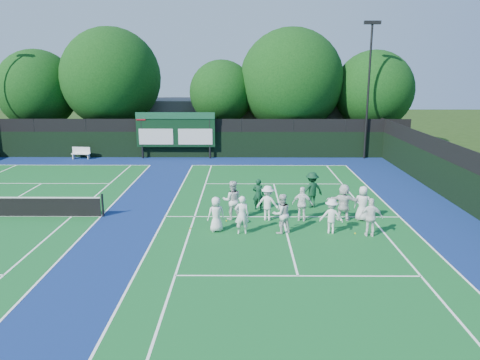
{
  "coord_description": "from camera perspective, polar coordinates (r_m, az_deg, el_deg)",
  "views": [
    {
      "loc": [
        -1.83,
        -19.87,
        6.77
      ],
      "look_at": [
        -2.0,
        3.0,
        1.3
      ],
      "focal_mm": 35.0,
      "sensor_mm": 36.0,
      "label": 1
    }
  ],
  "objects": [
    {
      "name": "tennis_ball_0",
      "position": [
        20.41,
        -6.08,
        -5.9
      ],
      "size": [
        0.07,
        0.07,
        0.07
      ],
      "primitive_type": "sphere",
      "color": "gold",
      "rests_on": "ground"
    },
    {
      "name": "tennis_ball_1",
      "position": [
        24.68,
        11.76,
        -2.68
      ],
      "size": [
        0.07,
        0.07,
        0.07
      ],
      "primitive_type": "sphere",
      "color": "gold",
      "rests_on": "ground"
    },
    {
      "name": "player_front_1",
      "position": [
        19.51,
        0.23,
        -4.29
      ],
      "size": [
        0.63,
        0.45,
        1.65
      ],
      "primitive_type": "imported",
      "rotation": [
        0.0,
        0.0,
        3.23
      ],
      "color": "white",
      "rests_on": "ground"
    },
    {
      "name": "player_back_3",
      "position": [
        21.76,
        12.53,
        -2.66
      ],
      "size": [
        1.64,
        0.78,
        1.7
      ],
      "primitive_type": "imported",
      "rotation": [
        0.0,
        0.0,
        2.96
      ],
      "color": "white",
      "rests_on": "ground"
    },
    {
      "name": "divider_fence_right",
      "position": [
        24.13,
        27.09,
        -1.02
      ],
      "size": [
        0.08,
        32.0,
        3.0
      ],
      "color": "black",
      "rests_on": "ground"
    },
    {
      "name": "near_court",
      "position": [
        22.01,
        5.19,
        -4.49
      ],
      "size": [
        11.05,
        23.85,
        0.01
      ],
      "color": "#125B24",
      "rests_on": "ground"
    },
    {
      "name": "bench",
      "position": [
        37.9,
        -18.8,
        3.19
      ],
      "size": [
        1.47,
        0.57,
        0.91
      ],
      "color": "silver",
      "rests_on": "ground"
    },
    {
      "name": "court_apron",
      "position": [
        22.33,
        -10.39,
        -4.42
      ],
      "size": [
        34.0,
        32.0,
        0.01
      ],
      "primitive_type": "cube",
      "color": "navy",
      "rests_on": "ground"
    },
    {
      "name": "back_fence",
      "position": [
        36.51,
        -6.16,
        4.85
      ],
      "size": [
        34.0,
        0.08,
        3.0
      ],
      "color": "black",
      "rests_on": "ground"
    },
    {
      "name": "tennis_ball_4",
      "position": [
        24.36,
        3.17,
        -2.62
      ],
      "size": [
        0.07,
        0.07,
        0.07
      ],
      "primitive_type": "sphere",
      "color": "gold",
      "rests_on": "ground"
    },
    {
      "name": "coach_left",
      "position": [
        22.85,
        2.24,
        -1.77
      ],
      "size": [
        0.64,
        0.5,
        1.55
      ],
      "primitive_type": "imported",
      "rotation": [
        0.0,
        0.0,
        2.89
      ],
      "color": "#0E331F",
      "rests_on": "ground"
    },
    {
      "name": "tennis_ball_3",
      "position": [
        21.3,
        -1.66,
        -5.0
      ],
      "size": [
        0.07,
        0.07,
        0.07
      ],
      "primitive_type": "sphere",
      "color": "gold",
      "rests_on": "ground"
    },
    {
      "name": "player_front_2",
      "position": [
        19.68,
        5.08,
        -4.12
      ],
      "size": [
        1.02,
        0.93,
        1.7
      ],
      "primitive_type": "imported",
      "rotation": [
        0.0,
        0.0,
        3.57
      ],
      "color": "silver",
      "rests_on": "ground"
    },
    {
      "name": "tennis_ball_5",
      "position": [
        20.3,
        13.86,
        -6.34
      ],
      "size": [
        0.07,
        0.07,
        0.07
      ],
      "primitive_type": "sphere",
      "color": "gold",
      "rests_on": "ground"
    },
    {
      "name": "ground",
      "position": [
        21.07,
        5.41,
        -5.35
      ],
      "size": [
        120.0,
        120.0,
        0.0
      ],
      "primitive_type": "plane",
      "color": "#1B330E",
      "rests_on": "ground"
    },
    {
      "name": "tree_d",
      "position": [
        39.68,
        6.48,
        11.66
      ],
      "size": [
        8.51,
        8.51,
        10.06
      ],
      "color": "black",
      "rests_on": "ground"
    },
    {
      "name": "light_pole_right",
      "position": [
        36.78,
        15.48,
        12.25
      ],
      "size": [
        1.2,
        0.3,
        10.12
      ],
      "color": "black",
      "rests_on": "ground"
    },
    {
      "name": "player_back_4",
      "position": [
        21.93,
        14.74,
        -2.78
      ],
      "size": [
        0.92,
        0.77,
        1.62
      ],
      "primitive_type": "imported",
      "rotation": [
        0.0,
        0.0,
        2.76
      ],
      "color": "silver",
      "rests_on": "ground"
    },
    {
      "name": "scoreboard",
      "position": [
        36.12,
        -7.87,
        6.05
      ],
      "size": [
        6.0,
        0.21,
        3.55
      ],
      "color": "black",
      "rests_on": "ground"
    },
    {
      "name": "player_back_2",
      "position": [
        21.36,
        7.61,
        -2.92
      ],
      "size": [
        1.0,
        0.62,
        1.59
      ],
      "primitive_type": "imported",
      "rotation": [
        0.0,
        0.0,
        2.87
      ],
      "color": "white",
      "rests_on": "ground"
    },
    {
      "name": "player_front_4",
      "position": [
        19.97,
        15.68,
        -4.42
      ],
      "size": [
        0.99,
        0.5,
        1.63
      ],
      "primitive_type": "imported",
      "rotation": [
        0.0,
        0.0,
        3.04
      ],
      "color": "white",
      "rests_on": "ground"
    },
    {
      "name": "player_back_1",
      "position": [
        21.3,
        3.4,
        -2.82
      ],
      "size": [
        1.18,
        0.89,
        1.62
      ],
      "primitive_type": "imported",
      "rotation": [
        0.0,
        0.0,
        2.84
      ],
      "color": "white",
      "rests_on": "ground"
    },
    {
      "name": "player_back_0",
      "position": [
        21.36,
        -0.95,
        -2.48
      ],
      "size": [
        0.94,
        0.76,
        1.82
      ],
      "primitive_type": "imported",
      "rotation": [
        0.0,
        0.0,
        3.22
      ],
      "color": "silver",
      "rests_on": "ground"
    },
    {
      "name": "tree_b",
      "position": [
        40.91,
        -15.2,
        11.63
      ],
      "size": [
        8.19,
        8.19,
        10.1
      ],
      "color": "black",
      "rests_on": "ground"
    },
    {
      "name": "player_front_3",
      "position": [
        19.98,
        11.08,
        -4.35
      ],
      "size": [
        1.04,
        0.7,
        1.5
      ],
      "primitive_type": "imported",
      "rotation": [
        0.0,
        0.0,
        2.99
      ],
      "color": "white",
      "rests_on": "ground"
    },
    {
      "name": "tree_c",
      "position": [
        39.54,
        -2.03,
        10.42
      ],
      "size": [
        5.33,
        5.33,
        7.49
      ],
      "color": "black",
      "rests_on": "ground"
    },
    {
      "name": "player_front_0",
      "position": [
        19.85,
        -2.93,
        -4.2
      ],
      "size": [
        0.86,
        0.71,
        1.52
      ],
      "primitive_type": "imported",
      "rotation": [
        0.0,
        0.0,
        3.49
      ],
      "color": "silver",
      "rests_on": "ground"
    },
    {
      "name": "tree_e",
      "position": [
        40.98,
        16.15,
        10.23
      ],
      "size": [
        6.54,
        6.54,
        8.27
      ],
      "color": "black",
      "rests_on": "ground"
    },
    {
      "name": "coach_right",
      "position": [
        23.45,
        8.75,
        -1.2
      ],
      "size": [
        1.33,
        1.03,
        1.8
      ],
      "primitive_type": "imported",
      "rotation": [
        0.0,
        0.0,
        3.5
      ],
      "color": "#0E341E",
      "rests_on": "ground"
    },
    {
      "name": "tree_a",
      "position": [
        42.99,
        -23.24,
        9.88
      ],
      "size": [
        6.57,
        6.57,
        8.34
      ],
      "color": "black",
      "rests_on": "ground"
    },
    {
      "name": "clubhouse",
      "position": [
        44.13,
        0.2,
        7.25
      ],
      "size": [
        18.0,
        6.0,
        4.0
      ],
      "primitive_type": "cube",
      "color": "#58585D",
      "rests_on": "ground"
    }
  ]
}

